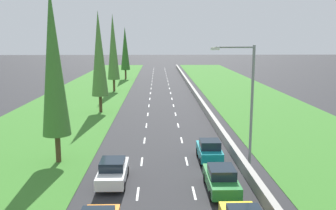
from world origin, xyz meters
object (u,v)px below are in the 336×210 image
white_sedan_left_lane (113,171)px  teal_hatchback_right_lane (209,150)px  street_light_mast (247,97)px  poplar_tree_second (53,63)px  poplar_tree_fifth (125,49)px  green_sedan_right_lane (221,179)px  poplar_tree_third (99,54)px  poplar_tree_fourth (113,47)px

white_sedan_left_lane → teal_hatchback_right_lane: teal_hatchback_right_lane is taller
street_light_mast → poplar_tree_second: bearing=175.0°
white_sedan_left_lane → poplar_tree_second: (-4.72, 4.29, 6.89)m
poplar_tree_fifth → street_light_mast: 60.98m
green_sedan_right_lane → poplar_tree_third: poplar_tree_third is taller
teal_hatchback_right_lane → poplar_tree_fifth: (-11.46, 58.06, 6.24)m
poplar_tree_fifth → poplar_tree_third: bearing=-89.9°
poplar_tree_third → street_light_mast: bearing=-56.0°
green_sedan_right_lane → white_sedan_left_lane: same height
poplar_tree_second → street_light_mast: poplar_tree_second is taller
teal_hatchback_right_lane → poplar_tree_third: 23.42m
poplar_tree_fourth → poplar_tree_second: bearing=-89.8°
poplar_tree_second → poplar_tree_fifth: poplar_tree_second is taller
green_sedan_right_lane → poplar_tree_fourth: bearing=104.9°
poplar_tree_second → poplar_tree_fourth: poplar_tree_fourth is taller
green_sedan_right_lane → poplar_tree_second: bearing=153.3°
poplar_tree_third → poplar_tree_fifth: 38.72m
teal_hatchback_right_lane → poplar_tree_fifth: bearing=101.2°
poplar_tree_third → poplar_tree_fourth: (-0.45, 18.87, 0.39)m
teal_hatchback_right_lane → street_light_mast: bearing=-26.5°
white_sedan_left_lane → street_light_mast: bearing=17.8°
poplar_tree_second → poplar_tree_third: (0.34, 19.37, -0.21)m
poplar_tree_fourth → street_light_mast: poplar_tree_fourth is taller
green_sedan_right_lane → street_light_mast: size_ratio=0.50×
teal_hatchback_right_lane → poplar_tree_fourth: (-11.85, 38.21, 7.05)m
green_sedan_right_lane → poplar_tree_second: size_ratio=0.34×
street_light_mast → poplar_tree_third: bearing=124.0°
teal_hatchback_right_lane → poplar_tree_fifth: size_ratio=0.32×
poplar_tree_fourth → poplar_tree_fifth: 19.87m
poplar_tree_third → street_light_mast: (13.92, -20.61, -2.27)m
poplar_tree_second → poplar_tree_fourth: (-0.12, 38.24, 0.18)m
poplar_tree_second → poplar_tree_fifth: 58.09m
teal_hatchback_right_lane → green_sedan_right_lane: bearing=-90.7°
green_sedan_right_lane → poplar_tree_fourth: 46.19m
white_sedan_left_lane → poplar_tree_fifth: 62.85m
poplar_tree_second → poplar_tree_fifth: size_ratio=1.10×
white_sedan_left_lane → poplar_tree_fifth: size_ratio=0.37×
teal_hatchback_right_lane → poplar_tree_second: (-11.73, -0.02, 6.87)m
green_sedan_right_lane → poplar_tree_third: 28.45m
teal_hatchback_right_lane → street_light_mast: (2.53, -1.26, 4.40)m
poplar_tree_second → street_light_mast: bearing=-5.0°
teal_hatchback_right_lane → street_light_mast: size_ratio=0.43×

